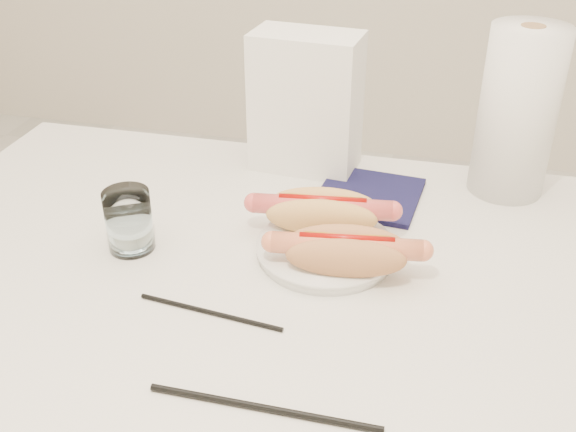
% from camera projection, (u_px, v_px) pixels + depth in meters
% --- Properties ---
extents(table, '(1.20, 0.80, 0.75)m').
position_uv_depth(table, '(282.00, 311.00, 0.94)').
color(table, silver).
rests_on(table, ground).
extents(plate, '(0.24, 0.24, 0.02)m').
position_uv_depth(plate, '(326.00, 251.00, 0.95)').
color(plate, white).
rests_on(plate, table).
extents(hotdog_left, '(0.20, 0.10, 0.05)m').
position_uv_depth(hotdog_left, '(322.00, 212.00, 0.98)').
color(hotdog_left, '#E5AA5B').
rests_on(hotdog_left, plate).
extents(hotdog_right, '(0.20, 0.10, 0.05)m').
position_uv_depth(hotdog_right, '(346.00, 251.00, 0.89)').
color(hotdog_right, '#C37F4C').
rests_on(hotdog_right, plate).
extents(water_glass, '(0.07, 0.07, 0.09)m').
position_uv_depth(water_glass, '(129.00, 221.00, 0.95)').
color(water_glass, white).
rests_on(water_glass, table).
extents(chopstick_near, '(0.19, 0.03, 0.01)m').
position_uv_depth(chopstick_near, '(210.00, 312.00, 0.84)').
color(chopstick_near, black).
rests_on(chopstick_near, table).
extents(chopstick_far, '(0.25, 0.01, 0.01)m').
position_uv_depth(chopstick_far, '(264.00, 408.00, 0.70)').
color(chopstick_far, black).
rests_on(chopstick_far, table).
extents(napkin_box, '(0.19, 0.12, 0.24)m').
position_uv_depth(napkin_box, '(306.00, 103.00, 1.13)').
color(napkin_box, white).
rests_on(napkin_box, table).
extents(navy_napkin, '(0.17, 0.17, 0.01)m').
position_uv_depth(navy_napkin, '(369.00, 195.00, 1.10)').
color(navy_napkin, '#121137').
rests_on(navy_napkin, table).
extents(paper_towel_roll, '(0.13, 0.13, 0.27)m').
position_uv_depth(paper_towel_roll, '(517.00, 113.00, 1.05)').
color(paper_towel_roll, white).
rests_on(paper_towel_roll, table).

